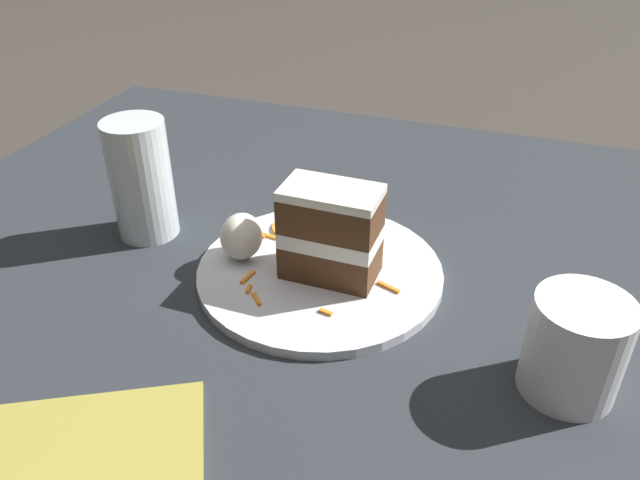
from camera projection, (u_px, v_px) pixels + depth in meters
ground_plane at (291, 321)px, 0.64m from camera, size 6.00×6.00×0.00m
dining_table at (291, 313)px, 0.63m from camera, size 1.04×1.05×0.02m
plate at (320, 272)px, 0.67m from camera, size 0.26×0.26×0.01m
cake_slice at (331, 232)px, 0.63m from camera, size 0.06×0.10×0.10m
cream_dollop at (241, 236)px, 0.67m from camera, size 0.05×0.04×0.05m
orange_garnish at (296, 227)px, 0.73m from camera, size 0.06×0.06×0.00m
carrot_shreds_scatter at (291, 265)px, 0.66m from camera, size 0.14×0.19×0.00m
drinking_glass at (143, 187)px, 0.71m from camera, size 0.07×0.07×0.14m
coffee_mug at (576, 344)px, 0.51m from camera, size 0.08×0.08×0.09m
menu_card at (57, 466)px, 0.46m from camera, size 0.22×0.25×0.00m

